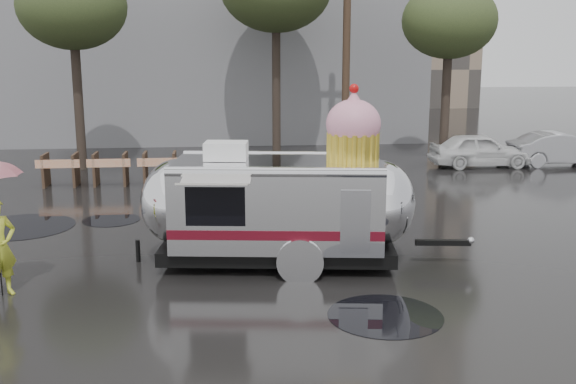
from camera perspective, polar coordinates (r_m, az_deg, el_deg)
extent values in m
plane|color=black|center=(11.83, 5.21, -8.51)|extent=(120.00, 120.00, 0.00)
cylinder|color=black|center=(17.17, -14.73, -2.29)|extent=(1.40, 1.40, 0.01)
cylinder|color=black|center=(10.95, 8.23, -10.31)|extent=(1.84, 1.84, 0.01)
cylinder|color=black|center=(17.20, -21.68, -2.73)|extent=(2.50, 2.50, 0.01)
cylinder|color=#473323|center=(25.30, 4.98, 12.85)|extent=(0.28, 0.28, 9.00)
cylinder|color=#382D26|center=(24.38, -17.41, 8.67)|extent=(0.32, 0.32, 5.85)
ellipsoid|color=#303E1F|center=(24.39, -17.80, 14.77)|extent=(3.64, 3.64, 2.86)
cylinder|color=#382D26|center=(25.97, -1.00, 10.39)|extent=(0.32, 0.32, 6.75)
cylinder|color=#382D26|center=(25.26, 13.24, 8.49)|extent=(0.32, 0.32, 5.40)
ellipsoid|color=#303E1F|center=(25.24, 13.51, 13.93)|extent=(3.36, 3.36, 2.64)
cube|color=#473323|center=(21.84, -19.83, 1.75)|extent=(0.08, 0.80, 1.00)
cube|color=#473323|center=(21.64, -17.51, 1.82)|extent=(0.08, 0.80, 1.00)
cube|color=#E5590C|center=(21.33, -18.94, 2.26)|extent=(1.30, 0.04, 0.25)
cube|color=#473323|center=(21.53, -15.95, 1.86)|extent=(0.08, 0.80, 1.00)
cube|color=#473323|center=(21.38, -13.58, 1.93)|extent=(0.08, 0.80, 1.00)
cube|color=#E5590C|center=(21.04, -14.96, 2.38)|extent=(1.30, 0.04, 0.25)
cube|color=#473323|center=(21.31, -11.98, 1.97)|extent=(0.08, 0.80, 1.00)
cube|color=#473323|center=(21.23, -9.56, 2.03)|extent=(0.08, 0.80, 1.00)
cube|color=#E5590C|center=(20.85, -10.89, 2.49)|extent=(1.30, 0.04, 0.25)
imported|color=silver|center=(24.87, 15.95, 3.66)|extent=(4.00, 1.80, 1.40)
imported|color=#B2B2B7|center=(26.13, 22.09, 3.62)|extent=(4.00, 1.80, 1.40)
cube|color=silver|center=(13.02, -0.88, -0.79)|extent=(4.17, 2.54, 1.61)
ellipsoid|color=silver|center=(13.08, 7.77, -0.83)|extent=(1.59, 2.21, 1.61)
ellipsoid|color=silver|center=(13.25, -9.41, -0.72)|extent=(1.59, 2.21, 1.61)
cube|color=black|center=(13.26, -0.86, -4.75)|extent=(4.66, 2.35, 0.27)
cylinder|color=black|center=(12.37, 1.04, -6.00)|extent=(0.65, 0.28, 0.63)
cylinder|color=black|center=(14.13, 1.11, -3.68)|extent=(0.65, 0.28, 0.63)
cylinder|color=silver|center=(12.24, 1.03, -5.98)|extent=(0.86, 0.20, 0.86)
cube|color=black|center=(13.47, 12.98, -4.19)|extent=(1.08, 0.24, 0.11)
sphere|color=silver|center=(13.58, 15.21, -3.99)|extent=(0.16, 0.16, 0.14)
cylinder|color=black|center=(13.68, -12.58, -4.90)|extent=(0.10, 0.10, 0.45)
cube|color=#530A15|center=(12.13, -1.08, -3.72)|extent=(3.91, 0.53, 0.18)
cube|color=#530A15|center=(14.10, -0.69, -1.45)|extent=(3.91, 0.53, 0.18)
cube|color=black|center=(12.07, -6.18, -1.23)|extent=(1.07, 0.17, 0.72)
cube|color=#B6B1A8|center=(11.77, -6.37, 0.65)|extent=(1.30, 0.60, 0.13)
cube|color=silver|center=(12.06, 5.73, -2.55)|extent=(0.54, 0.10, 1.16)
cube|color=white|center=(12.91, -5.26, 3.50)|extent=(0.87, 0.68, 0.34)
cylinder|color=yellow|center=(12.84, 5.52, 3.85)|extent=(1.04, 1.04, 0.54)
ellipsoid|color=pink|center=(12.78, 5.55, 5.75)|extent=(1.16, 1.16, 0.93)
cone|color=pink|center=(12.74, 5.60, 7.83)|extent=(0.50, 0.50, 0.36)
sphere|color=red|center=(12.73, 5.62, 8.71)|extent=(0.20, 0.20, 0.18)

